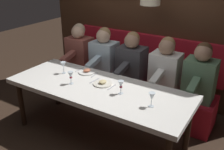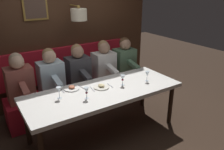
# 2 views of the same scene
# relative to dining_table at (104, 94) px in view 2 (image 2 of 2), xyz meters

# --- Properties ---
(ground_plane) EXTENTS (12.00, 12.00, 0.00)m
(ground_plane) POSITION_rel_dining_table_xyz_m (0.00, 0.00, -0.67)
(ground_plane) COLOR #332319
(dining_table) EXTENTS (0.90, 2.34, 0.74)m
(dining_table) POSITION_rel_dining_table_xyz_m (0.00, 0.00, 0.00)
(dining_table) COLOR silver
(dining_table) RESTS_ON ground_plane
(banquette_bench) EXTENTS (0.52, 2.54, 0.45)m
(banquette_bench) POSITION_rel_dining_table_xyz_m (0.89, 0.00, -0.45)
(banquette_bench) COLOR red
(banquette_bench) RESTS_ON ground_plane
(back_wall_panel) EXTENTS (0.59, 3.74, 2.90)m
(back_wall_panel) POSITION_rel_dining_table_xyz_m (1.46, 0.00, 0.70)
(back_wall_panel) COLOR #422819
(back_wall_panel) RESTS_ON ground_plane
(diner_nearest) EXTENTS (0.60, 0.40, 0.79)m
(diner_nearest) POSITION_rel_dining_table_xyz_m (0.88, -1.01, 0.14)
(diner_nearest) COLOR #567A5B
(diner_nearest) RESTS_ON banquette_bench
(diner_near) EXTENTS (0.60, 0.40, 0.79)m
(diner_near) POSITION_rel_dining_table_xyz_m (0.88, -0.53, 0.14)
(diner_near) COLOR white
(diner_near) RESTS_ON banquette_bench
(diner_middle) EXTENTS (0.60, 0.40, 0.79)m
(diner_middle) POSITION_rel_dining_table_xyz_m (0.88, 0.00, 0.14)
(diner_middle) COLOR #3D3D42
(diner_middle) RESTS_ON banquette_bench
(diner_far) EXTENTS (0.60, 0.40, 0.79)m
(diner_far) POSITION_rel_dining_table_xyz_m (0.88, 0.50, 0.14)
(diner_far) COLOR silver
(diner_far) RESTS_ON banquette_bench
(diner_farthest) EXTENTS (0.60, 0.40, 0.79)m
(diner_farthest) POSITION_rel_dining_table_xyz_m (0.88, 0.99, 0.14)
(diner_farthest) COLOR #934C42
(diner_farthest) RESTS_ON banquette_bench
(place_setting_0) EXTENTS (0.24, 0.32, 0.05)m
(place_setting_0) POSITION_rel_dining_table_xyz_m (0.09, -0.01, 0.08)
(place_setting_0) COLOR silver
(place_setting_0) RESTS_ON dining_table
(place_setting_1) EXTENTS (0.24, 0.31, 0.05)m
(place_setting_1) POSITION_rel_dining_table_xyz_m (0.29, 0.38, 0.08)
(place_setting_1) COLOR white
(place_setting_1) RESTS_ON dining_table
(wine_glass_0) EXTENTS (0.07, 0.07, 0.16)m
(wine_glass_0) POSITION_rel_dining_table_xyz_m (-0.09, -0.75, 0.18)
(wine_glass_0) COLOR silver
(wine_glass_0) RESTS_ON dining_table
(wine_glass_1) EXTENTS (0.07, 0.07, 0.16)m
(wine_glass_1) POSITION_rel_dining_table_xyz_m (-0.11, 0.34, 0.18)
(wine_glass_1) COLOR silver
(wine_glass_1) RESTS_ON dining_table
(wine_glass_2) EXTENTS (0.07, 0.07, 0.16)m
(wine_glass_2) POSITION_rel_dining_table_xyz_m (0.10, 0.64, 0.18)
(wine_glass_2) COLOR silver
(wine_glass_2) RESTS_ON dining_table
(wine_glass_3) EXTENTS (0.07, 0.07, 0.16)m
(wine_glass_3) POSITION_rel_dining_table_xyz_m (-0.01, -0.33, 0.18)
(wine_glass_3) COLOR silver
(wine_glass_3) RESTS_ON dining_table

